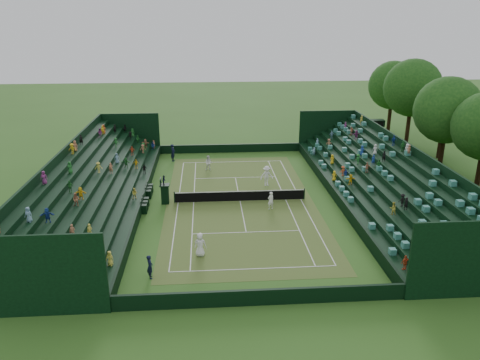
{
  "coord_description": "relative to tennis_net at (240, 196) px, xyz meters",
  "views": [
    {
      "loc": [
        -2.86,
        -38.58,
        15.59
      ],
      "look_at": [
        0.0,
        0.0,
        2.0
      ],
      "focal_mm": 35.0,
      "sensor_mm": 36.0,
      "label": 1
    }
  ],
  "objects": [
    {
      "name": "player_near_east",
      "position": [
        2.46,
        -2.02,
        0.27
      ],
      "size": [
        0.68,
        0.59,
        1.58
      ],
      "primitive_type": "imported",
      "rotation": [
        0.0,
        0.0,
        3.58
      ],
      "color": "white",
      "rests_on": "ground"
    },
    {
      "name": "tree_row",
      "position": [
        22.37,
        9.86,
        6.03
      ],
      "size": [
        8.9,
        37.4,
        10.76
      ],
      "color": "black",
      "rests_on": "ground"
    },
    {
      "name": "perimeter_wall_east",
      "position": [
        8.48,
        0.0,
        -0.03
      ],
      "size": [
        0.2,
        31.77,
        1.0
      ],
      "primitive_type": "cube",
      "color": "black",
      "rests_on": "ground"
    },
    {
      "name": "ground",
      "position": [
        0.0,
        0.0,
        -0.53
      ],
      "size": [
        160.0,
        160.0,
        0.0
      ],
      "primitive_type": "plane",
      "color": "#315E1D",
      "rests_on": "ground"
    },
    {
      "name": "line_judge_north",
      "position": [
        -6.67,
        12.78,
        0.45
      ],
      "size": [
        0.61,
        0.8,
        1.96
      ],
      "primitive_type": "imported",
      "rotation": [
        0.0,
        0.0,
        1.35
      ],
      "color": "black",
      "rests_on": "ground"
    },
    {
      "name": "courtside_chairs",
      "position": [
        -8.21,
        0.4,
        -0.11
      ],
      "size": [
        0.51,
        5.48,
        1.1
      ],
      "color": "black",
      "rests_on": "ground"
    },
    {
      "name": "perimeter_wall_south",
      "position": [
        0.0,
        -15.88,
        -0.03
      ],
      "size": [
        17.17,
        0.2,
        1.0
      ],
      "primitive_type": "cube",
      "color": "black",
      "rests_on": "ground"
    },
    {
      "name": "line_judge_south",
      "position": [
        -6.58,
        -12.47,
        0.26
      ],
      "size": [
        0.51,
        0.65,
        1.58
      ],
      "primitive_type": "imported",
      "rotation": [
        0.0,
        0.0,
        1.82
      ],
      "color": "black",
      "rests_on": "ground"
    },
    {
      "name": "north_grandstand",
      "position": [
        12.66,
        0.0,
        1.02
      ],
      "size": [
        6.6,
        32.0,
        4.9
      ],
      "color": "black",
      "rests_on": "ground"
    },
    {
      "name": "perimeter_wall_north",
      "position": [
        0.0,
        15.88,
        -0.03
      ],
      "size": [
        17.17,
        0.2,
        1.0
      ],
      "primitive_type": "cube",
      "color": "black",
      "rests_on": "ground"
    },
    {
      "name": "court_surface",
      "position": [
        0.0,
        0.0,
        -0.52
      ],
      "size": [
        12.97,
        26.77,
        0.01
      ],
      "primitive_type": "cube",
      "color": "#3B7025",
      "rests_on": "ground"
    },
    {
      "name": "umpire_chair",
      "position": [
        -6.6,
        -0.01,
        0.59
      ],
      "size": [
        0.83,
        0.83,
        2.61
      ],
      "color": "black",
      "rests_on": "ground"
    },
    {
      "name": "scoreboard_tower",
      "position": [
        17.75,
        16.0,
        2.62
      ],
      "size": [
        2.0,
        1.0,
        3.7
      ],
      "color": "black",
      "rests_on": "ground"
    },
    {
      "name": "south_grandstand",
      "position": [
        -12.66,
        0.0,
        1.02
      ],
      "size": [
        6.6,
        32.0,
        4.9
      ],
      "color": "black",
      "rests_on": "ground"
    },
    {
      "name": "tennis_net",
      "position": [
        0.0,
        0.0,
        0.0
      ],
      "size": [
        11.67,
        0.1,
        1.06
      ],
      "color": "black",
      "rests_on": "ground"
    },
    {
      "name": "player_near_west",
      "position": [
        -3.46,
        -9.84,
        0.33
      ],
      "size": [
        0.92,
        0.69,
        1.71
      ],
      "primitive_type": "imported",
      "rotation": [
        0.0,
        0.0,
        2.95
      ],
      "color": "white",
      "rests_on": "ground"
    },
    {
      "name": "player_far_west",
      "position": [
        -2.67,
        9.05,
        0.28
      ],
      "size": [
        0.88,
        0.73,
        1.62
      ],
      "primitive_type": "imported",
      "rotation": [
        0.0,
        0.0,
        -0.16
      ],
      "color": "white",
      "rests_on": "ground"
    },
    {
      "name": "player_far_east",
      "position": [
        2.88,
        3.89,
        0.47
      ],
      "size": [
        1.38,
        0.92,
        1.98
      ],
      "primitive_type": "imported",
      "rotation": [
        0.0,
        0.0,
        0.15
      ],
      "color": "white",
      "rests_on": "ground"
    },
    {
      "name": "perimeter_wall_west",
      "position": [
        -8.48,
        0.0,
        -0.03
      ],
      "size": [
        0.2,
        31.77,
        1.0
      ],
      "primitive_type": "cube",
      "color": "black",
      "rests_on": "ground"
    }
  ]
}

